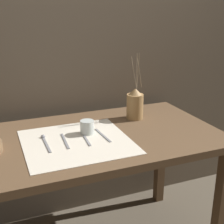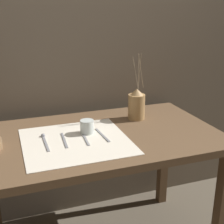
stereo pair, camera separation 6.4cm
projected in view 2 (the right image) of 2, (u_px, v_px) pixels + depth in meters
name	position (u px, v px, depth m)	size (l,w,h in m)	color
stone_wall_back	(75.00, 46.00, 2.02)	(7.00, 0.06, 2.40)	brown
wooden_table	(99.00, 151.00, 1.74)	(1.32, 0.79, 0.78)	brown
linen_cloth	(76.00, 141.00, 1.62)	(0.54, 0.52, 0.00)	beige
pitcher_with_flowers	(137.00, 105.00, 1.91)	(0.10, 0.10, 0.41)	#A87F4C
glass_tumbler_near	(87.00, 127.00, 1.70)	(0.07, 0.07, 0.08)	silver
spoon_inner	(44.00, 139.00, 1.63)	(0.02, 0.21, 0.02)	gray
knife_center	(64.00, 140.00, 1.62)	(0.02, 0.20, 0.00)	gray
fork_outer	(85.00, 138.00, 1.64)	(0.02, 0.20, 0.00)	gray
fork_inner	(102.00, 135.00, 1.68)	(0.02, 0.20, 0.00)	gray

